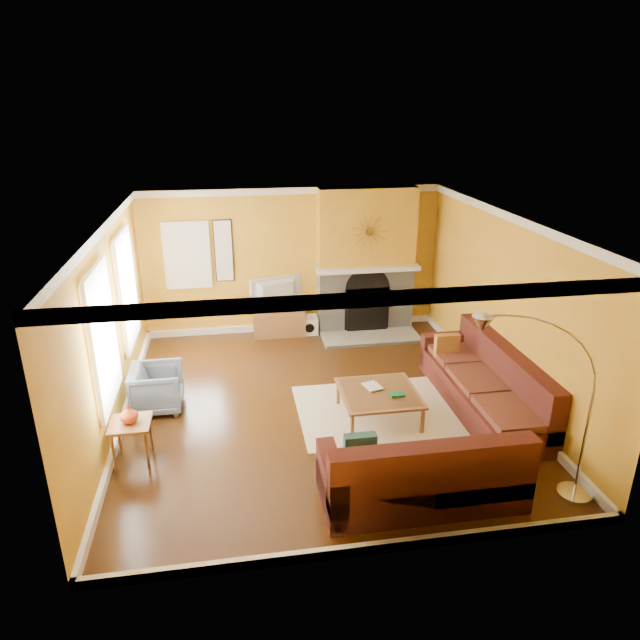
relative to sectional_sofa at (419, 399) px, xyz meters
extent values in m
cube|color=#502D10|center=(-1.22, 0.87, -0.46)|extent=(5.50, 6.00, 0.02)
cube|color=white|center=(-1.22, 0.87, 2.26)|extent=(5.50, 6.00, 0.02)
cube|color=gold|center=(-1.22, 3.88, 0.90)|extent=(5.50, 0.02, 2.70)
cube|color=gold|center=(-1.22, -2.14, 0.90)|extent=(5.50, 0.02, 2.70)
cube|color=gold|center=(-3.98, 0.87, 0.90)|extent=(0.02, 6.00, 2.70)
cube|color=gold|center=(1.54, 0.87, 0.90)|extent=(0.02, 6.00, 2.70)
cube|color=white|center=(-3.94, 2.17, 1.05)|extent=(0.06, 1.22, 1.72)
cube|color=white|center=(-3.94, 0.27, 1.05)|extent=(0.06, 1.22, 1.72)
cube|color=white|center=(-3.12, 3.83, 1.10)|extent=(0.82, 0.06, 1.22)
cube|color=white|center=(-2.47, 3.84, 1.15)|extent=(0.34, 0.04, 1.14)
cube|color=white|center=(0.13, 3.43, 0.80)|extent=(1.92, 0.22, 0.08)
cube|color=#9A9891|center=(0.13, 3.12, -0.42)|extent=(1.80, 0.70, 0.06)
cube|color=beige|center=(-0.34, 0.54, -0.44)|extent=(2.40, 1.80, 0.02)
cube|color=#915E35|center=(-1.52, 3.61, -0.19)|extent=(0.95, 0.43, 0.52)
imported|color=black|center=(-1.52, 3.61, 0.37)|extent=(1.01, 0.48, 0.59)
cube|color=white|center=(-0.97, 3.59, -0.29)|extent=(0.33, 0.33, 0.33)
imported|color=slate|center=(-3.49, 1.12, -0.12)|extent=(0.72, 0.70, 0.65)
imported|color=#D1441B|center=(-3.67, -0.12, 0.19)|extent=(0.22, 0.22, 0.23)
imported|color=white|center=(-0.61, 0.46, -0.02)|extent=(0.27, 0.32, 0.03)
camera|label=1|loc=(-2.37, -6.35, 3.70)|focal=32.00mm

